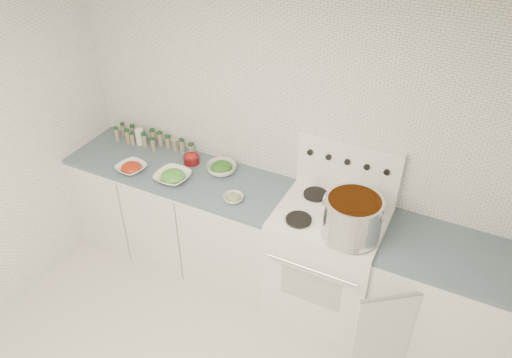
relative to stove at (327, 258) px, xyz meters
name	(u,v)px	position (x,y,z in m)	size (l,w,h in m)	color
room_walls	(169,225)	(-0.48, -1.19, 1.06)	(3.54, 3.04, 2.52)	white
counter_left	(182,213)	(-1.30, 0.00, -0.05)	(1.85, 0.62, 0.90)	white
stove	(327,258)	(0.00, 0.00, 0.00)	(0.76, 0.70, 1.36)	white
counter_right	(438,301)	(0.82, 0.00, -0.05)	(0.89, 0.87, 0.90)	white
stock_pot	(353,216)	(0.18, -0.17, 0.60)	(0.40, 0.38, 0.29)	silver
bowl_tomato	(131,168)	(-1.62, -0.17, 0.44)	(0.26, 0.26, 0.07)	white
bowl_snowpea	(173,177)	(-1.25, -0.13, 0.44)	(0.27, 0.27, 0.09)	white
bowl_broccoli	(221,168)	(-0.97, 0.13, 0.45)	(0.26, 0.26, 0.09)	white
bowl_zucchini	(233,198)	(-0.71, -0.14, 0.43)	(0.19, 0.19, 0.06)	white
bowl_pepper	(191,159)	(-1.25, 0.14, 0.44)	(0.13, 0.13, 0.08)	#580F10
salt_canister	(140,137)	(-1.81, 0.20, 0.47)	(0.07, 0.07, 0.14)	white
tin_can	(175,144)	(-1.49, 0.26, 0.45)	(0.07, 0.07, 0.10)	#B0AA95
spice_cluster	(150,138)	(-1.72, 0.22, 0.47)	(0.77, 0.15, 0.14)	gray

